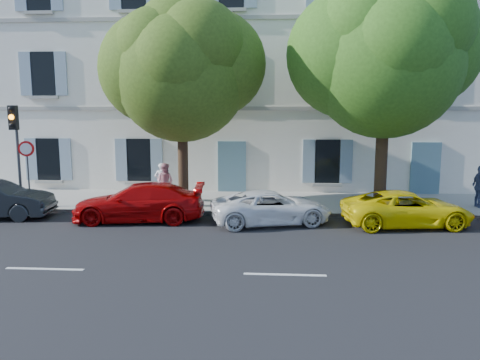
# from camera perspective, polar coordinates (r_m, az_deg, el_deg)

# --- Properties ---
(ground) EXTENTS (90.00, 90.00, 0.00)m
(ground) POSITION_cam_1_polar(r_m,az_deg,el_deg) (15.41, 5.10, -6.33)
(ground) COLOR black
(sidewalk) EXTENTS (36.00, 4.50, 0.15)m
(sidewalk) POSITION_cam_1_polar(r_m,az_deg,el_deg) (19.73, 4.85, -2.78)
(sidewalk) COLOR #A09E96
(sidewalk) RESTS_ON ground
(kerb) EXTENTS (36.00, 0.16, 0.16)m
(kerb) POSITION_cam_1_polar(r_m,az_deg,el_deg) (17.60, 4.95, -4.16)
(kerb) COLOR #9E998E
(kerb) RESTS_ON ground
(building) EXTENTS (28.00, 7.00, 12.00)m
(building) POSITION_cam_1_polar(r_m,az_deg,el_deg) (25.17, 4.82, 13.24)
(building) COLOR white
(building) RESTS_ON ground
(car_red_coupe) EXTENTS (4.81, 2.32, 1.35)m
(car_red_coupe) POSITION_cam_1_polar(r_m,az_deg,el_deg) (17.10, -12.21, -2.67)
(car_red_coupe) COLOR #A30405
(car_red_coupe) RESTS_ON ground
(car_white_coupe) EXTENTS (4.55, 2.95, 1.16)m
(car_white_coupe) POSITION_cam_1_polar(r_m,az_deg,el_deg) (16.36, 3.83, -3.34)
(car_white_coupe) COLOR white
(car_white_coupe) RESTS_ON ground
(car_yellow_supercar) EXTENTS (4.55, 2.50, 1.21)m
(car_yellow_supercar) POSITION_cam_1_polar(r_m,az_deg,el_deg) (16.99, 19.67, -3.31)
(car_yellow_supercar) COLOR yellow
(car_yellow_supercar) RESTS_ON ground
(tree_left) EXTENTS (5.09, 5.09, 7.90)m
(tree_left) POSITION_cam_1_polar(r_m,az_deg,el_deg) (18.42, -7.15, 12.50)
(tree_left) COLOR #3A2819
(tree_left) RESTS_ON sidewalk
(tree_right) EXTENTS (5.57, 5.57, 8.58)m
(tree_right) POSITION_cam_1_polar(r_m,az_deg,el_deg) (18.31, 17.33, 13.52)
(tree_right) COLOR #3A2819
(tree_right) RESTS_ON sidewalk
(traffic_light) EXTENTS (0.31, 0.45, 3.96)m
(traffic_light) POSITION_cam_1_polar(r_m,az_deg,el_deg) (20.02, -25.72, 5.06)
(traffic_light) COLOR #383A3D
(traffic_light) RESTS_ON sidewalk
(road_sign) EXTENTS (0.60, 0.16, 2.60)m
(road_sign) POSITION_cam_1_polar(r_m,az_deg,el_deg) (20.00, -24.52, 2.28)
(road_sign) COLOR #383A3D
(road_sign) RESTS_ON sidewalk
(pedestrian_a) EXTENTS (0.65, 0.49, 1.59)m
(pedestrian_a) POSITION_cam_1_polar(r_m,az_deg,el_deg) (19.95, -9.52, -0.20)
(pedestrian_a) COLOR white
(pedestrian_a) RESTS_ON sidewalk
(pedestrian_b) EXTENTS (0.93, 0.82, 1.60)m
(pedestrian_b) POSITION_cam_1_polar(r_m,az_deg,el_deg) (19.80, -9.13, -0.25)
(pedestrian_b) COLOR #D38794
(pedestrian_b) RESTS_ON sidewalk
(pedestrian_c) EXTENTS (0.51, 1.01, 1.66)m
(pedestrian_c) POSITION_cam_1_polar(r_m,az_deg,el_deg) (20.55, 27.22, -0.70)
(pedestrian_c) COLOR #44527E
(pedestrian_c) RESTS_ON sidewalk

